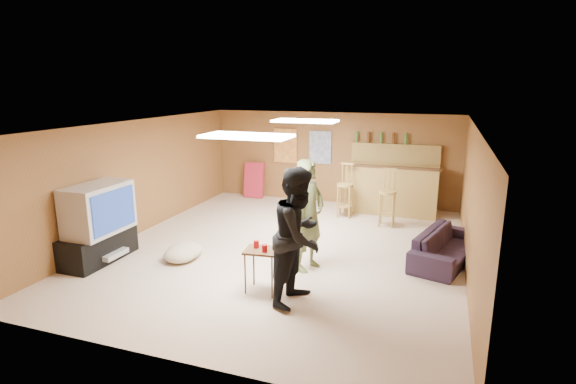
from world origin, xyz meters
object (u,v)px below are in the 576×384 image
(person_olive, at_px, (309,215))
(tray_table, at_px, (263,270))
(bar_counter, at_px, (391,189))
(tv_body, at_px, (98,209))
(person_black, at_px, (299,236))
(sofa, at_px, (446,247))

(person_olive, height_order, tray_table, person_olive)
(bar_counter, xyz_separation_m, tray_table, (-1.23, -4.61, -0.24))
(bar_counter, bearing_deg, tray_table, -104.98)
(tv_body, height_order, person_black, person_black)
(tray_table, bearing_deg, bar_counter, 75.02)
(bar_counter, height_order, tray_table, bar_counter)
(person_black, bearing_deg, tray_table, 88.94)
(sofa, bearing_deg, tv_body, 124.86)
(person_black, relative_size, sofa, 1.03)
(tv_body, bearing_deg, person_olive, 14.09)
(sofa, xyz_separation_m, tray_table, (-2.43, -1.99, 0.05))
(bar_counter, relative_size, person_olive, 1.14)
(bar_counter, distance_m, person_black, 4.77)
(tv_body, relative_size, bar_counter, 0.55)
(person_black, xyz_separation_m, tray_table, (-0.56, 0.10, -0.61))
(person_black, distance_m, tray_table, 0.83)
(person_olive, bearing_deg, person_black, -152.04)
(person_black, bearing_deg, bar_counter, 0.94)
(bar_counter, height_order, sofa, bar_counter)
(tv_body, bearing_deg, person_black, -4.24)
(tv_body, xyz_separation_m, sofa, (5.35, 1.83, -0.64))
(tray_table, bearing_deg, person_olive, 69.02)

